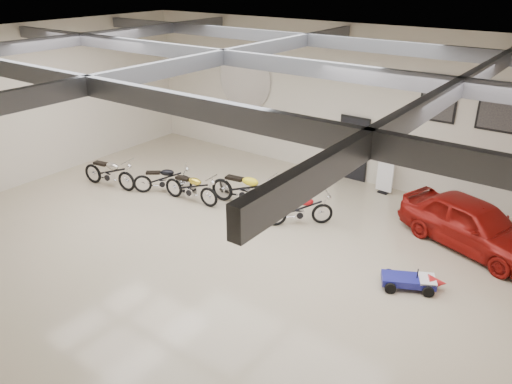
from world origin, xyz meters
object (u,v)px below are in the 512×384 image
Objects in this scene: motorcycle_silver at (109,172)px; motorcycle_red at (299,209)px; motorcycle_black at (162,179)px; motorcycle_yellow at (244,188)px; vintage_car at (473,224)px; motorcycle_gold at (191,187)px; banner_stand at (386,164)px; go_kart at (414,278)px.

motorcycle_silver reaches higher than motorcycle_red.
motorcycle_silver is at bearing 165.29° from motorcycle_black.
motorcycle_black is at bearing -172.04° from motorcycle_yellow.
vintage_car is at bearing 5.74° from motorcycle_yellow.
motorcycle_gold is 1.03× the size of motorcycle_red.
banner_stand reaches higher than go_kart.
go_kart is at bearing -58.51° from motorcycle_red.
vintage_car reaches higher than motorcycle_red.
banner_stand is 1.07× the size of motorcycle_black.
banner_stand is at bearing 93.36° from go_kart.
motorcycle_yellow reaches higher than motorcycle_black.
motorcycle_black is at bearing -141.14° from banner_stand.
vintage_car is (4.14, 1.54, 0.17)m from motorcycle_red.
go_kart is at bearing -171.15° from vintage_car.
motorcycle_gold reaches higher than motorcycle_red.
motorcycle_black is at bearing 13.52° from motorcycle_silver.
motorcycle_red is 3.81m from go_kart.
banner_stand is 6.06m from motorcycle_gold.
go_kart is at bearing -8.18° from motorcycle_gold.
vintage_car is at bearing -22.72° from motorcycle_black.
motorcycle_gold is 7.08m from go_kart.
motorcycle_black is at bearing 176.05° from motorcycle_gold.
vintage_car reaches higher than motorcycle_gold.
motorcycle_red is (1.95, -0.06, -0.10)m from motorcycle_yellow.
motorcycle_silver is 1.12× the size of motorcycle_black.
motorcycle_red is at bearing 130.01° from vintage_car.
motorcycle_yellow is at bearing -21.18° from motorcycle_black.
motorcycle_red is at bearing -28.42° from motorcycle_black.
motorcycle_silver reaches higher than motorcycle_black.
motorcycle_gold is at bearing -36.02° from motorcycle_black.
motorcycle_black is 0.98× the size of motorcycle_red.
motorcycle_red reaches higher than go_kart.
motorcycle_black is 1.28× the size of go_kart.
banner_stand is 5.22m from go_kart.
go_kart is at bearing -56.76° from banner_stand.
banner_stand is at bearing 24.26° from motorcycle_silver.
banner_stand is 1.36× the size of go_kart.
motorcycle_silver is 9.98m from go_kart.
banner_stand is at bearing 37.39° from motorcycle_gold.
banner_stand is 0.96× the size of motorcycle_silver.
go_kart is 0.38× the size of vintage_car.
banner_stand is at bearing 78.83° from vintage_car.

